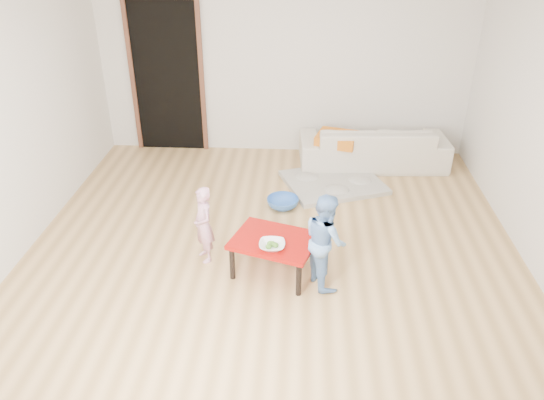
# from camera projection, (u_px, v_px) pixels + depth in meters

# --- Properties ---
(floor) EXTENTS (5.00, 5.00, 0.01)m
(floor) POSITION_uv_depth(u_px,v_px,m) (273.00, 245.00, 5.49)
(floor) COLOR #A37B46
(floor) RESTS_ON ground
(back_wall) EXTENTS (5.00, 0.02, 2.60)m
(back_wall) POSITION_uv_depth(u_px,v_px,m) (285.00, 59.00, 7.04)
(back_wall) COLOR silver
(back_wall) RESTS_ON floor
(left_wall) EXTENTS (0.02, 5.00, 2.60)m
(left_wall) POSITION_uv_depth(u_px,v_px,m) (9.00, 122.00, 4.99)
(left_wall) COLOR silver
(left_wall) RESTS_ON floor
(doorway) EXTENTS (1.02, 0.08, 2.11)m
(doorway) POSITION_uv_depth(u_px,v_px,m) (168.00, 78.00, 7.24)
(doorway) COLOR brown
(doorway) RESTS_ON back_wall
(sofa) EXTENTS (1.98, 0.88, 0.57)m
(sofa) POSITION_uv_depth(u_px,v_px,m) (373.00, 145.00, 7.08)
(sofa) COLOR beige
(sofa) RESTS_ON floor
(cushion) EXTENTS (0.61, 0.57, 0.13)m
(cushion) POSITION_uv_depth(u_px,v_px,m) (337.00, 139.00, 6.87)
(cushion) COLOR orange
(cushion) RESTS_ON sofa
(red_table) EXTENTS (0.90, 0.78, 0.38)m
(red_table) POSITION_uv_depth(u_px,v_px,m) (274.00, 256.00, 5.00)
(red_table) COLOR #9A0C08
(red_table) RESTS_ON floor
(bowl) EXTENTS (0.23, 0.23, 0.06)m
(bowl) POSITION_uv_depth(u_px,v_px,m) (272.00, 245.00, 4.76)
(bowl) COLOR white
(bowl) RESTS_ON red_table
(broccoli) EXTENTS (0.12, 0.12, 0.06)m
(broccoli) POSITION_uv_depth(u_px,v_px,m) (272.00, 246.00, 4.76)
(broccoli) COLOR #2D5919
(broccoli) RESTS_ON red_table
(child_pink) EXTENTS (0.31, 0.34, 0.78)m
(child_pink) POSITION_uv_depth(u_px,v_px,m) (204.00, 225.00, 5.10)
(child_pink) COLOR #DA6392
(child_pink) RESTS_ON floor
(child_blue) EXTENTS (0.49, 0.54, 0.92)m
(child_blue) POSITION_uv_depth(u_px,v_px,m) (325.00, 240.00, 4.75)
(child_blue) COLOR #608DDF
(child_blue) RESTS_ON floor
(basin) EXTENTS (0.37, 0.37, 0.12)m
(basin) POSITION_uv_depth(u_px,v_px,m) (283.00, 203.00, 6.16)
(basin) COLOR #3165BC
(basin) RESTS_ON floor
(blanket) EXTENTS (1.41, 1.30, 0.06)m
(blanket) POSITION_uv_depth(u_px,v_px,m) (333.00, 182.00, 6.68)
(blanket) COLOR #AFA89A
(blanket) RESTS_ON floor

